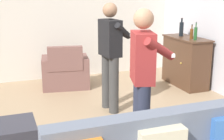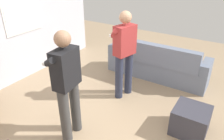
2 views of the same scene
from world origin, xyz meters
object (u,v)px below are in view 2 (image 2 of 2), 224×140
couch (156,64)px  ottoman (191,120)px  person_standing_left (66,82)px  person_standing_right (124,51)px

couch → ottoman: (-1.36, -1.13, -0.13)m
ottoman → person_standing_left: bearing=123.6°
couch → ottoman: couch is taller
ottoman → person_standing_left: 1.99m
ottoman → couch: bearing=39.9°
person_standing_left → couch: bearing=-9.9°
person_standing_left → person_standing_right: bearing=-5.3°
couch → person_standing_left: (-2.38, 0.42, 0.59)m
ottoman → person_standing_right: person_standing_right is taller
ottoman → person_standing_right: 1.63m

